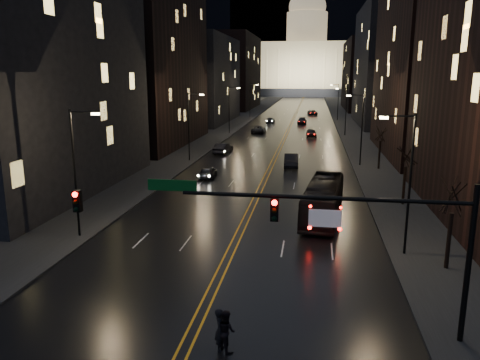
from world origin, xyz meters
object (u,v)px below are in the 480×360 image
at_px(receding_car_a, 291,160).
at_px(oncoming_car_b, 223,148).
at_px(traffic_signal, 331,223).
at_px(oncoming_car_a, 208,172).
at_px(pedestrian_b, 226,330).
at_px(bus, 323,200).
at_px(pedestrian_a, 220,329).

bearing_deg(receding_car_a, oncoming_car_b, 138.69).
bearing_deg(traffic_signal, receding_car_a, 95.09).
xyz_separation_m(oncoming_car_a, pedestrian_b, (8.03, -32.32, 0.21)).
bearing_deg(traffic_signal, bus, 89.64).
relative_size(pedestrian_a, pedestrian_b, 1.03).
xyz_separation_m(oncoming_car_b, receding_car_a, (10.22, -8.30, 0.03)).
distance_m(oncoming_car_b, pedestrian_a, 49.43).
height_order(bus, receding_car_a, bus).
bearing_deg(receding_car_a, pedestrian_b, -93.34).
distance_m(bus, oncoming_car_a, 17.90).
relative_size(bus, pedestrian_b, 5.99).
bearing_deg(oncoming_car_b, oncoming_car_a, 101.94).
distance_m(bus, pedestrian_b, 19.83).
height_order(traffic_signal, oncoming_car_a, traffic_signal).
height_order(oncoming_car_a, oncoming_car_b, oncoming_car_b).
xyz_separation_m(bus, oncoming_car_b, (-13.74, 29.21, -0.71)).
relative_size(traffic_signal, pedestrian_a, 9.39).
distance_m(oncoming_car_a, pedestrian_b, 33.30).
height_order(traffic_signal, bus, traffic_signal).
relative_size(oncoming_car_a, pedestrian_a, 2.19).
xyz_separation_m(oncoming_car_a, receding_car_a, (8.80, 7.94, 0.13)).
bearing_deg(pedestrian_a, oncoming_car_b, 6.38).
height_order(traffic_signal, pedestrian_b, traffic_signal).
distance_m(receding_car_a, pedestrian_b, 40.27).
height_order(pedestrian_a, pedestrian_b, pedestrian_a).
relative_size(bus, oncoming_car_b, 2.26).
height_order(traffic_signal, receding_car_a, traffic_signal).
distance_m(oncoming_car_a, pedestrian_a, 33.24).
bearing_deg(bus, pedestrian_a, -96.73).
xyz_separation_m(receding_car_a, pedestrian_a, (-1.01, -40.26, 0.10)).
xyz_separation_m(traffic_signal, receding_car_a, (-3.41, 38.27, -4.29)).
bearing_deg(bus, traffic_signal, -83.91).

